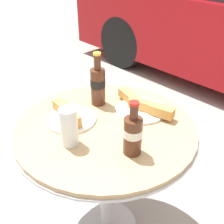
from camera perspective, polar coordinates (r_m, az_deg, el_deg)
bistro_table at (r=1.29m, az=-1.28°, el=-6.90°), size 0.80×0.80×0.69m
cola_bottle_left at (r=1.33m, az=-2.88°, el=5.60°), size 0.07×0.07×0.26m
cola_bottle_right at (r=1.02m, az=4.25°, el=-4.40°), size 0.07×0.07×0.22m
drinking_glass at (r=1.08m, az=-8.73°, el=-3.28°), size 0.07×0.07×0.16m
lunch_plate_near at (r=1.25m, az=-8.53°, el=-0.89°), size 0.23×0.22×0.06m
lunch_plate_far at (r=1.31m, az=6.14°, el=1.04°), size 0.33×0.23×0.06m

